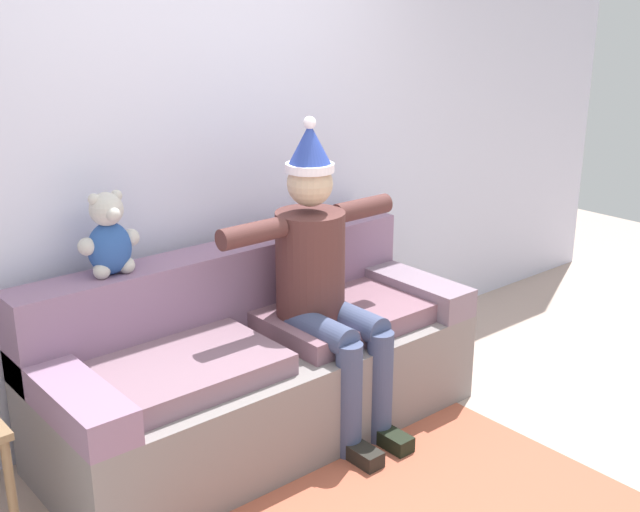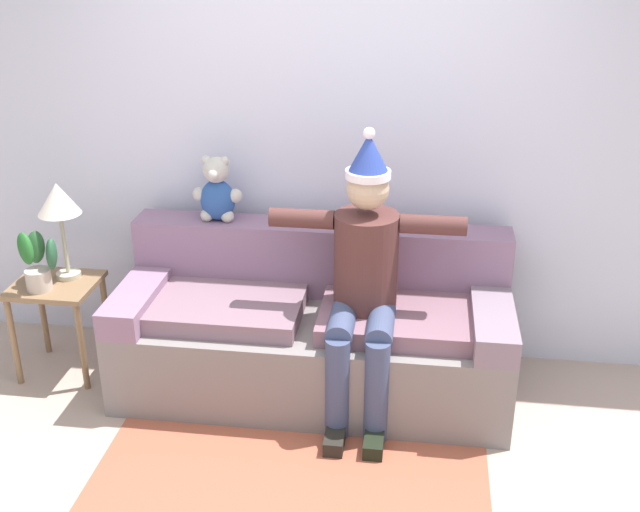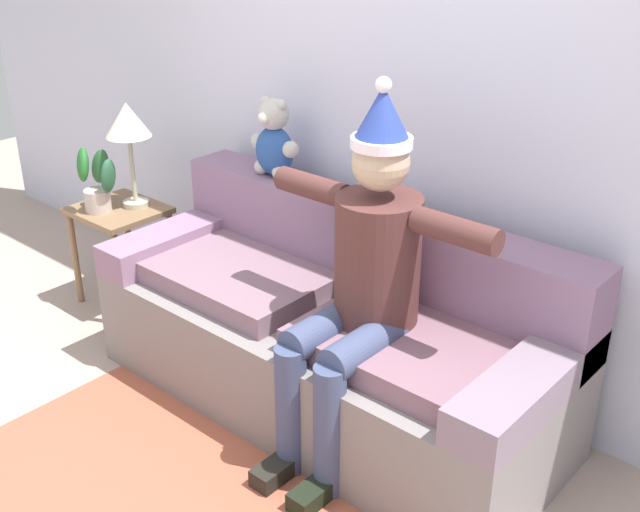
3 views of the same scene
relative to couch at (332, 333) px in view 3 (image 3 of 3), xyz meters
name	(u,v)px [view 3 (image 3 of 3)]	position (x,y,z in m)	size (l,w,h in m)	color
back_wall	(410,90)	(0.00, 0.51, 1.00)	(7.00, 0.10, 2.70)	silver
couch	(332,333)	(0.00, 0.00, 0.00)	(2.16, 0.86, 0.89)	gray
person_seated	(362,277)	(0.29, -0.17, 0.44)	(1.02, 0.77, 1.55)	#502B29
teddy_bear	(274,141)	(-0.59, 0.26, 0.71)	(0.29, 0.17, 0.38)	#284D95
side_table	(120,226)	(-1.49, -0.05, 0.12)	(0.47, 0.42, 0.57)	#836244
table_lamp	(128,125)	(-1.44, 0.04, 0.68)	(0.24, 0.24, 0.57)	#BCB69B
potted_plant	(97,182)	(-1.52, -0.13, 0.39)	(0.23, 0.24, 0.37)	#C0B0A2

